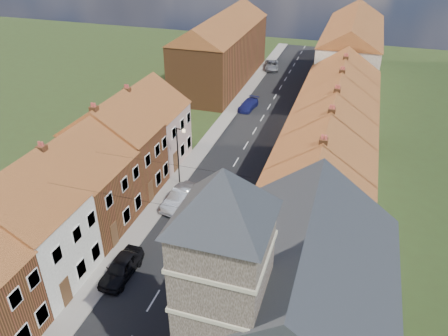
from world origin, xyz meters
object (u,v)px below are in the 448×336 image
at_px(car_mid, 181,197).
at_px(lamppost, 179,153).
at_px(pedestrian_right, 230,248).
at_px(car_mid_b, 246,202).
at_px(church, 290,300).
at_px(car_near, 121,267).
at_px(car_distant, 272,65).
at_px(car_far, 248,105).

bearing_deg(car_mid, lamppost, 121.86).
distance_m(pedestrian_right, car_mid_b, 6.65).
height_order(church, car_near, church).
distance_m(car_mid, car_distant, 41.18).
xyz_separation_m(car_mid, car_distant, (-0.63, 41.18, -0.09)).
xyz_separation_m(lamppost, car_mid_b, (7.01, -1.79, -2.86)).
xyz_separation_m(church, car_distant, (-12.56, 54.91, -5.20)).
xyz_separation_m(car_far, pedestrian_right, (6.19, -28.82, 0.43)).
bearing_deg(car_mid_b, church, 113.88).
bearing_deg(car_near, church, -17.73).
bearing_deg(car_mid_b, lamppost, -12.88).
height_order(church, car_distant, church).
bearing_deg(car_mid_b, car_mid, 12.72).
bearing_deg(pedestrian_right, church, 134.40).
height_order(car_near, car_distant, car_near).
xyz_separation_m(lamppost, car_near, (0.61, -12.48, -2.79)).
height_order(car_near, pedestrian_right, pedestrian_right).
height_order(church, car_far, church).
height_order(lamppost, car_mid, lamppost).
relative_size(church, car_near, 3.47).
xyz_separation_m(lamppost, car_mid, (1.25, -2.94, -2.77)).
xyz_separation_m(church, pedestrian_right, (-5.66, 8.27, -4.83)).
relative_size(church, car_far, 3.60).
xyz_separation_m(car_far, car_mid_b, (5.69, -22.20, 0.07)).
height_order(church, car_mid_b, church).
relative_size(car_near, car_mid_b, 1.06).
distance_m(car_near, pedestrian_right, 8.02).
xyz_separation_m(pedestrian_right, car_mid_b, (-0.50, 6.62, -0.37)).
bearing_deg(pedestrian_right, car_mid, -31.08).
relative_size(car_mid, car_distant, 0.96).
relative_size(car_near, car_mid, 0.94).
xyz_separation_m(car_near, car_mid_b, (6.40, 10.70, -0.07)).
xyz_separation_m(car_near, car_mid, (0.63, 9.54, 0.02)).
bearing_deg(car_mid, car_near, -84.90).
xyz_separation_m(car_distant, car_mid_b, (6.40, -40.02, 0.00)).
bearing_deg(car_far, lamppost, -86.51).
distance_m(car_far, pedestrian_right, 29.48).
xyz_separation_m(church, car_mid_b, (-6.16, 14.89, -5.20)).
bearing_deg(car_near, lamppost, 93.54).
bearing_deg(lamppost, car_mid_b, -14.29).
height_order(car_near, car_mid, car_mid).
xyz_separation_m(car_distant, pedestrian_right, (6.90, -46.64, 0.37)).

